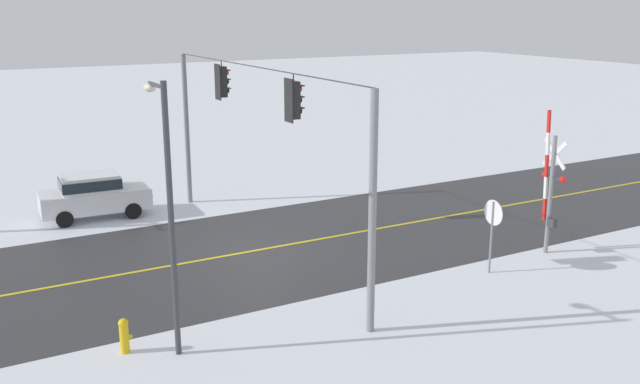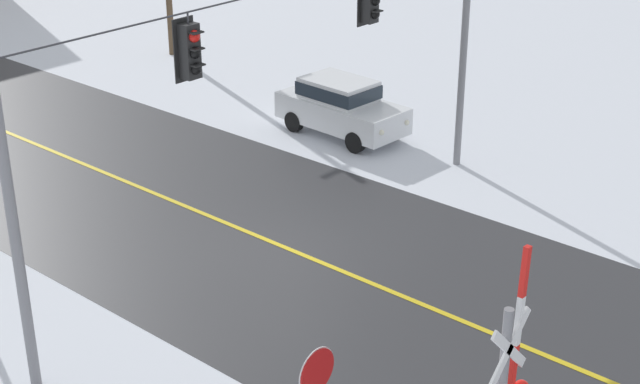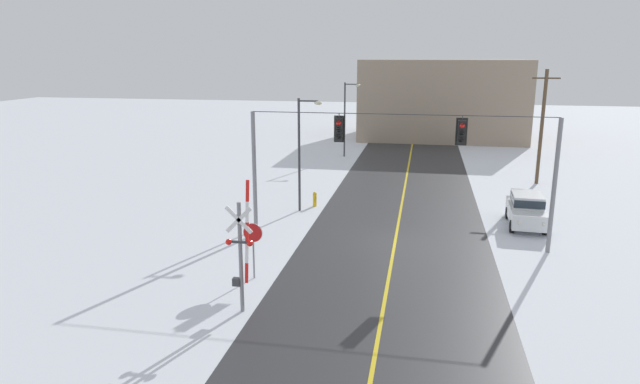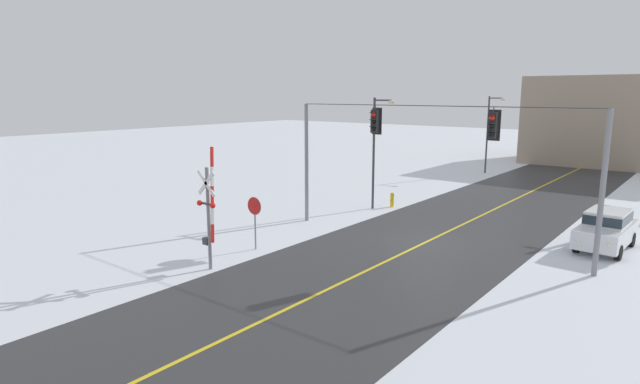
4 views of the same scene
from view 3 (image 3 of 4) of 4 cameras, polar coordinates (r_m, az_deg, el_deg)
The scene contains 12 objects.
ground_plane at distance 27.19m, azimuth 7.72°, elevation -5.19°, with size 160.00×160.00×0.00m, color silver.
road_asphalt at distance 32.91m, azimuth 8.32°, elevation -1.79°, with size 9.00×80.00×0.01m, color #303033.
lane_centre_line at distance 32.91m, azimuth 8.32°, elevation -1.78°, with size 0.14×72.00×0.01m, color gold.
signal_span at distance 26.13m, azimuth 8.02°, elevation 3.32°, with size 14.20×0.47×6.22m.
stop_sign at distance 22.40m, azimuth -6.92°, elevation -4.75°, with size 0.80×0.09×2.35m.
railroad_crossing at distance 19.41m, azimuth -8.12°, elevation -5.95°, with size 0.98×0.31×4.80m.
parked_car_white at distance 31.21m, azimuth 20.49°, elevation -1.61°, with size 1.98×4.27×1.74m.
streetlamp_near at distance 31.49m, azimuth -1.79°, elevation 4.93°, with size 1.39×0.28×6.50m.
streetlamp_far at distance 49.02m, azimuth 2.80°, elevation 8.18°, with size 1.39×0.28×6.50m.
fire_hydrant at distance 33.16m, azimuth -0.54°, elevation -0.69°, with size 0.24×0.31×0.88m.
utility_pole at distance 41.33m, azimuth 21.86°, elevation 6.34°, with size 1.80×0.24×7.90m.
building_distant at distance 62.20m, azimuth 12.41°, elevation 9.34°, with size 17.16×11.20×8.33m, color gray.
Camera 3 is at (1.18, -25.67, 8.88)m, focal length 31.10 mm.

